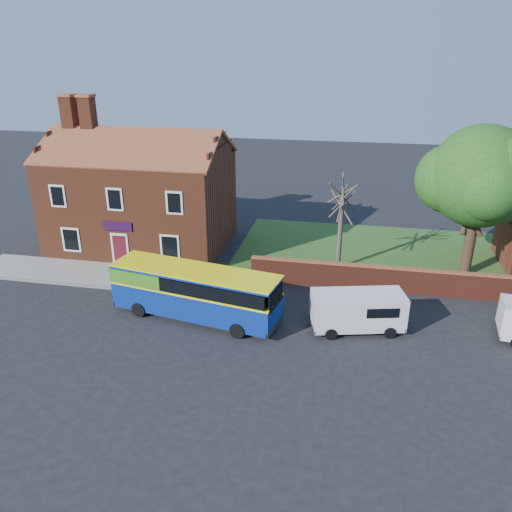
# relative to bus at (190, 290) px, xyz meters

# --- Properties ---
(ground) EXTENTS (120.00, 120.00, 0.00)m
(ground) POSITION_rel_bus_xyz_m (0.24, -1.82, -1.59)
(ground) COLOR black
(ground) RESTS_ON ground
(pavement) EXTENTS (18.00, 3.50, 0.12)m
(pavement) POSITION_rel_bus_xyz_m (-6.76, 3.93, -1.53)
(pavement) COLOR gray
(pavement) RESTS_ON ground
(kerb) EXTENTS (18.00, 0.15, 0.14)m
(kerb) POSITION_rel_bus_xyz_m (-6.76, 2.18, -1.52)
(kerb) COLOR slate
(kerb) RESTS_ON ground
(grass_strip) EXTENTS (26.00, 12.00, 0.04)m
(grass_strip) POSITION_rel_bus_xyz_m (13.24, 11.18, -1.57)
(grass_strip) COLOR #426B28
(grass_strip) RESTS_ON ground
(shop_building) EXTENTS (12.30, 8.13, 10.50)m
(shop_building) POSITION_rel_bus_xyz_m (-6.78, 9.68, 1.82)
(shop_building) COLOR brown
(shop_building) RESTS_ON ground
(boundary_wall) EXTENTS (22.00, 0.38, 1.60)m
(boundary_wall) POSITION_rel_bus_xyz_m (13.24, 5.18, -0.78)
(boundary_wall) COLOR maroon
(boundary_wall) RESTS_ON ground
(bus) EXTENTS (9.44, 3.99, 2.80)m
(bus) POSITION_rel_bus_xyz_m (0.00, 0.00, 0.00)
(bus) COLOR navy
(bus) RESTS_ON ground
(van_near) EXTENTS (4.97, 2.93, 2.05)m
(van_near) POSITION_rel_bus_xyz_m (8.80, 0.32, -0.45)
(van_near) COLOR white
(van_near) RESTS_ON ground
(large_tree) EXTENTS (7.78, 6.16, 9.49)m
(large_tree) POSITION_rel_bus_xyz_m (15.64, 8.91, 4.62)
(large_tree) COLOR black
(large_tree) RESTS_ON ground
(bare_tree) EXTENTS (2.25, 2.68, 6.00)m
(bare_tree) POSITION_rel_bus_xyz_m (7.49, 8.04, 1.48)
(bare_tree) COLOR #4C4238
(bare_tree) RESTS_ON ground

